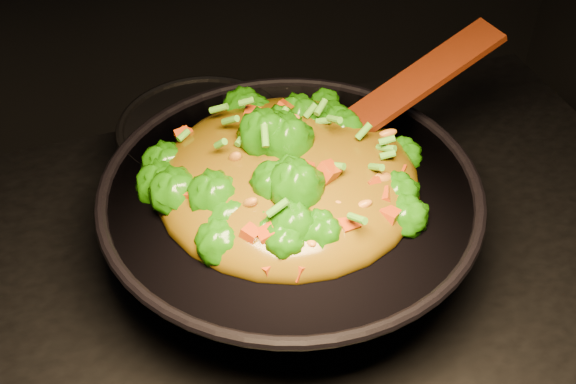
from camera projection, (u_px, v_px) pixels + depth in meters
name	position (u px, v px, depth m)	size (l,w,h in m)	color
wok	(290.00, 225.00, 0.94)	(0.47, 0.47, 0.13)	black
stir_fry	(287.00, 150.00, 0.87)	(0.33, 0.33, 0.11)	#1A5C06
spatula	(385.00, 104.00, 0.93)	(0.35, 0.05, 0.01)	#371704
back_pot	(206.00, 158.00, 1.04)	(0.23, 0.23, 0.13)	black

